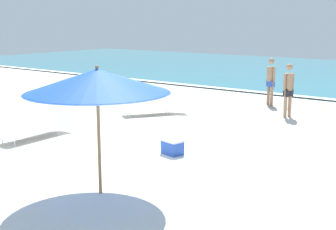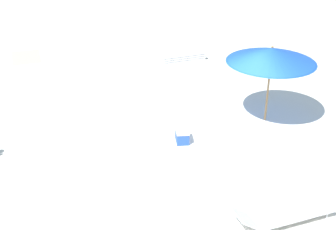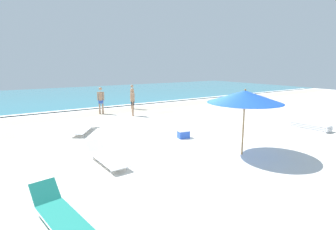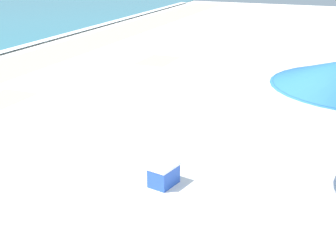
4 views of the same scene
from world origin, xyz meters
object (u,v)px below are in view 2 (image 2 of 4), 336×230
sun_lounger_under_umbrella (283,214)px  cooler_box (182,136)px  beach_umbrella (272,55)px  lounger_stack (183,56)px

sun_lounger_under_umbrella → cooler_box: bearing=10.5°
beach_umbrella → lounger_stack: size_ratio=1.37×
cooler_box → beach_umbrella: bearing=-68.6°
beach_umbrella → cooler_box: (-0.48, 2.87, -1.91)m
beach_umbrella → lounger_stack: bearing=6.3°
cooler_box → lounger_stack: bearing=-7.7°
beach_umbrella → cooler_box: beach_umbrella is taller
lounger_stack → sun_lounger_under_umbrella: (-10.18, 1.30, 0.04)m
beach_umbrella → sun_lounger_under_umbrella: beach_umbrella is taller
sun_lounger_under_umbrella → cooler_box: sun_lounger_under_umbrella is taller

